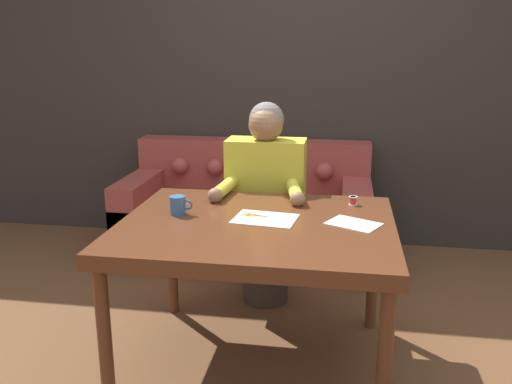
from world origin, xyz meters
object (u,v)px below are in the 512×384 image
person (266,204)px  scissors (257,216)px  couch (247,217)px  mug (178,205)px  dining_table (257,236)px  thread_spool (353,201)px

person → scissors: bearing=-85.8°
couch → mug: (-0.10, -1.35, 0.48)m
couch → dining_table: bearing=-78.1°
person → mug: 0.73m
scissors → thread_spool: thread_spool is taller
mug → person: bearing=62.1°
mug → thread_spool: (0.84, 0.29, -0.02)m
scissors → mug: (-0.38, -0.03, 0.04)m
dining_table → scissors: bearing=99.1°
dining_table → scissors: scissors is taller
dining_table → mug: size_ratio=11.21×
couch → scissors: size_ratio=7.56×
scissors → dining_table: bearing=-80.9°
couch → scissors: 1.43m
mug → scissors: bearing=4.0°
mug → thread_spool: mug is taller
person → scissors: 0.62m
couch → mug: bearing=-94.1°
couch → thread_spool: couch is taller
dining_table → thread_spool: bearing=38.2°
person → mug: person is taller
couch → thread_spool: size_ratio=39.39×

